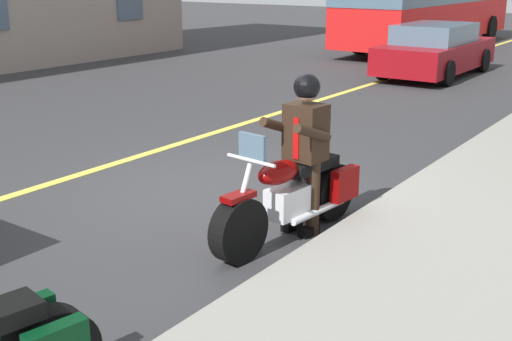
{
  "coord_description": "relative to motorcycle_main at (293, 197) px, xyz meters",
  "views": [
    {
      "loc": [
        6.13,
        5.04,
        2.75
      ],
      "look_at": [
        0.89,
        1.3,
        0.75
      ],
      "focal_mm": 45.27,
      "sensor_mm": 36.0,
      "label": 1
    }
  ],
  "objects": [
    {
      "name": "ground_plane",
      "position": [
        -0.65,
        -1.61,
        -0.45
      ],
      "size": [
        80.0,
        80.0,
        0.0
      ],
      "primitive_type": "plane",
      "color": "#333335"
    },
    {
      "name": "lane_center_stripe",
      "position": [
        -0.65,
        -3.61,
        -0.45
      ],
      "size": [
        60.0,
        0.16,
        0.01
      ],
      "primitive_type": "cube",
      "color": "#E5DB4C",
      "rests_on": "ground_plane"
    },
    {
      "name": "motorcycle_main",
      "position": [
        0.0,
        0.0,
        0.0
      ],
      "size": [
        2.22,
        0.73,
        1.26
      ],
      "color": "black",
      "rests_on": "ground_plane"
    },
    {
      "name": "rider_main",
      "position": [
        -0.19,
        0.02,
        0.58
      ],
      "size": [
        0.66,
        0.59,
        1.74
      ],
      "color": "black",
      "rests_on": "ground_plane"
    },
    {
      "name": "car_dark",
      "position": [
        -11.62,
        -2.83,
        0.24
      ],
      "size": [
        4.6,
        1.92,
        1.4
      ],
      "color": "maroon",
      "rests_on": "ground_plane"
    }
  ]
}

